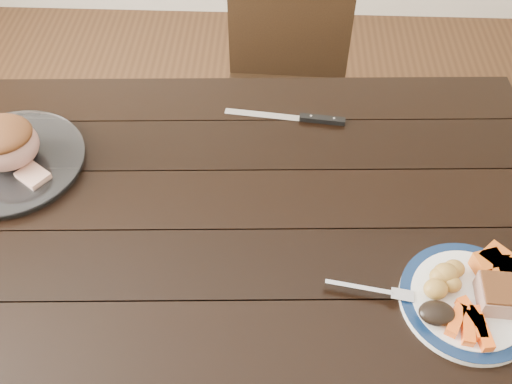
{
  "coord_description": "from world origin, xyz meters",
  "views": [
    {
      "loc": [
        0.11,
        -0.85,
        1.77
      ],
      "look_at": [
        0.08,
        -0.02,
        0.8
      ],
      "focal_mm": 40.0,
      "sensor_mm": 36.0,
      "label": 1
    }
  ],
  "objects_px": {
    "chair_far": "(287,80)",
    "dinner_plate": "(468,301)",
    "serving_platter": "(12,163)",
    "roast_joint": "(3,145)",
    "dining_table": "(224,223)",
    "carving_knife": "(307,118)",
    "pork_slice": "(505,296)",
    "fork": "(376,291)"
  },
  "relations": [
    {
      "from": "serving_platter",
      "to": "fork",
      "type": "height_order",
      "value": "fork"
    },
    {
      "from": "dinner_plate",
      "to": "pork_slice",
      "type": "height_order",
      "value": "pork_slice"
    },
    {
      "from": "dinner_plate",
      "to": "pork_slice",
      "type": "xyz_separation_m",
      "value": [
        0.06,
        -0.01,
        0.03
      ]
    },
    {
      "from": "dinner_plate",
      "to": "roast_joint",
      "type": "relative_size",
      "value": 1.62
    },
    {
      "from": "chair_far",
      "to": "dinner_plate",
      "type": "bearing_deg",
      "value": 111.9
    },
    {
      "from": "carving_knife",
      "to": "pork_slice",
      "type": "bearing_deg",
      "value": -48.92
    },
    {
      "from": "dining_table",
      "to": "serving_platter",
      "type": "bearing_deg",
      "value": 170.79
    },
    {
      "from": "dining_table",
      "to": "carving_knife",
      "type": "bearing_deg",
      "value": 54.12
    },
    {
      "from": "dinner_plate",
      "to": "carving_knife",
      "type": "height_order",
      "value": "dinner_plate"
    },
    {
      "from": "dinner_plate",
      "to": "serving_platter",
      "type": "distance_m",
      "value": 1.09
    },
    {
      "from": "dining_table",
      "to": "serving_platter",
      "type": "distance_m",
      "value": 0.54
    },
    {
      "from": "chair_far",
      "to": "roast_joint",
      "type": "bearing_deg",
      "value": 45.93
    },
    {
      "from": "dining_table",
      "to": "fork",
      "type": "distance_m",
      "value": 0.43
    },
    {
      "from": "chair_far",
      "to": "fork",
      "type": "bearing_deg",
      "value": 102.09
    },
    {
      "from": "roast_joint",
      "to": "serving_platter",
      "type": "bearing_deg",
      "value": -90.0
    },
    {
      "from": "chair_far",
      "to": "dinner_plate",
      "type": "height_order",
      "value": "chair_far"
    },
    {
      "from": "dining_table",
      "to": "serving_platter",
      "type": "height_order",
      "value": "serving_platter"
    },
    {
      "from": "fork",
      "to": "serving_platter",
      "type": "bearing_deg",
      "value": 168.31
    },
    {
      "from": "dining_table",
      "to": "chair_far",
      "type": "distance_m",
      "value": 0.77
    },
    {
      "from": "fork",
      "to": "carving_knife",
      "type": "xyz_separation_m",
      "value": [
        -0.13,
        0.53,
        -0.01
      ]
    },
    {
      "from": "chair_far",
      "to": "dinner_plate",
      "type": "xyz_separation_m",
      "value": [
        0.36,
        -0.99,
        0.23
      ]
    },
    {
      "from": "dining_table",
      "to": "chair_far",
      "type": "relative_size",
      "value": 1.77
    },
    {
      "from": "serving_platter",
      "to": "pork_slice",
      "type": "xyz_separation_m",
      "value": [
        1.1,
        -0.34,
        0.03
      ]
    },
    {
      "from": "dining_table",
      "to": "roast_joint",
      "type": "height_order",
      "value": "roast_joint"
    },
    {
      "from": "pork_slice",
      "to": "chair_far",
      "type": "bearing_deg",
      "value": 112.83
    },
    {
      "from": "dinner_plate",
      "to": "pork_slice",
      "type": "distance_m",
      "value": 0.07
    },
    {
      "from": "pork_slice",
      "to": "roast_joint",
      "type": "height_order",
      "value": "roast_joint"
    },
    {
      "from": "chair_far",
      "to": "fork",
      "type": "xyz_separation_m",
      "value": [
        0.17,
        -0.98,
        0.25
      ]
    },
    {
      "from": "chair_far",
      "to": "roast_joint",
      "type": "xyz_separation_m",
      "value": [
        -0.68,
        -0.65,
        0.3
      ]
    },
    {
      "from": "fork",
      "to": "dining_table",
      "type": "bearing_deg",
      "value": 152.88
    },
    {
      "from": "pork_slice",
      "to": "fork",
      "type": "distance_m",
      "value": 0.25
    },
    {
      "from": "dining_table",
      "to": "pork_slice",
      "type": "xyz_separation_m",
      "value": [
        0.58,
        -0.26,
        0.14
      ]
    },
    {
      "from": "chair_far",
      "to": "dining_table",
      "type": "bearing_deg",
      "value": 80.08
    },
    {
      "from": "dinner_plate",
      "to": "serving_platter",
      "type": "relative_size",
      "value": 0.79
    },
    {
      "from": "dining_table",
      "to": "serving_platter",
      "type": "xyz_separation_m",
      "value": [
        -0.52,
        0.08,
        0.1
      ]
    },
    {
      "from": "dinner_plate",
      "to": "roast_joint",
      "type": "xyz_separation_m",
      "value": [
        -1.04,
        0.34,
        0.06
      ]
    },
    {
      "from": "dinner_plate",
      "to": "carving_knife",
      "type": "bearing_deg",
      "value": 120.26
    },
    {
      "from": "dinner_plate",
      "to": "carving_knife",
      "type": "relative_size",
      "value": 0.85
    },
    {
      "from": "dinner_plate",
      "to": "pork_slice",
      "type": "relative_size",
      "value": 2.72
    },
    {
      "from": "carving_knife",
      "to": "dinner_plate",
      "type": "bearing_deg",
      "value": -53.28
    },
    {
      "from": "dining_table",
      "to": "carving_knife",
      "type": "relative_size",
      "value": 5.13
    },
    {
      "from": "roast_joint",
      "to": "carving_knife",
      "type": "distance_m",
      "value": 0.75
    }
  ]
}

